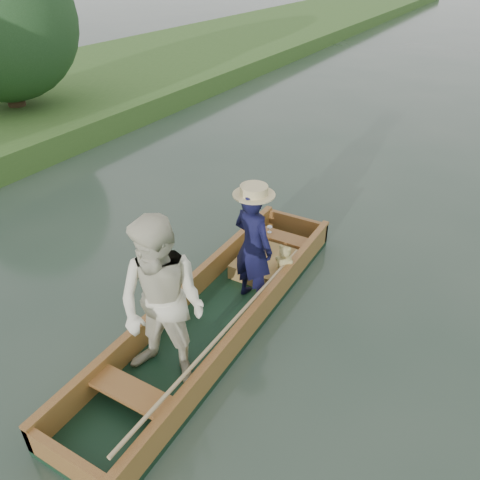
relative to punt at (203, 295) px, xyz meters
The scene contains 3 objects.
ground 0.84m from the punt, 99.50° to the left, with size 120.00×120.00×0.00m, color #283D30.
trees_far 4.69m from the punt, 122.89° to the left, with size 21.33×5.73×4.60m.
punt is the anchor object (origin of this frame).
Camera 1 is at (2.56, -3.85, 4.15)m, focal length 35.00 mm.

